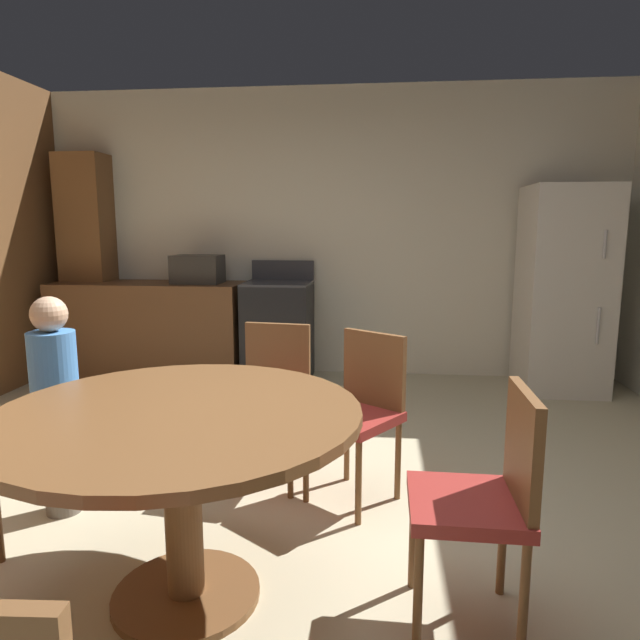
% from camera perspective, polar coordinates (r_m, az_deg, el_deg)
% --- Properties ---
extents(ground_plane, '(14.00, 14.00, 0.00)m').
position_cam_1_polar(ground_plane, '(2.69, -5.42, -22.20)').
color(ground_plane, beige).
extents(wall_back, '(5.73, 0.12, 2.70)m').
position_cam_1_polar(wall_back, '(5.42, 1.04, 8.82)').
color(wall_back, silver).
rests_on(wall_back, ground).
extents(kitchen_counter, '(1.77, 0.60, 0.90)m').
position_cam_1_polar(kitchen_counter, '(5.52, -16.99, -0.97)').
color(kitchen_counter, brown).
rests_on(kitchen_counter, ground).
extents(pantry_column, '(0.44, 0.36, 2.10)m').
position_cam_1_polar(pantry_column, '(5.90, -22.57, 5.24)').
color(pantry_column, brown).
rests_on(pantry_column, ground).
extents(oven_range, '(0.60, 0.60, 1.10)m').
position_cam_1_polar(oven_range, '(5.17, -4.26, -1.08)').
color(oven_range, black).
rests_on(oven_range, ground).
extents(refrigerator, '(0.68, 0.68, 1.76)m').
position_cam_1_polar(refrigerator, '(5.22, 23.68, 2.83)').
color(refrigerator, silver).
rests_on(refrigerator, ground).
extents(microwave, '(0.44, 0.32, 0.26)m').
position_cam_1_polar(microwave, '(5.28, -12.42, 5.11)').
color(microwave, '#2D2B28').
rests_on(microwave, kitchen_counter).
extents(dining_table, '(1.34, 1.34, 0.76)m').
position_cam_1_polar(dining_table, '(2.16, -14.11, -12.54)').
color(dining_table, brown).
rests_on(dining_table, ground).
extents(chair_east, '(0.40, 0.40, 0.87)m').
position_cam_1_polar(chair_east, '(2.11, 16.67, -16.50)').
color(chair_east, brown).
rests_on(chair_east, ground).
extents(chair_northeast, '(0.56, 0.56, 0.87)m').
position_cam_1_polar(chair_northeast, '(2.93, 4.18, -8.68)').
color(chair_northeast, brown).
rests_on(chair_northeast, ground).
extents(chair_north, '(0.44, 0.44, 0.87)m').
position_cam_1_polar(chair_north, '(3.16, -4.92, -7.29)').
color(chair_north, brown).
rests_on(chair_north, ground).
extents(person_child, '(0.31, 0.31, 1.09)m').
position_cam_1_polar(person_child, '(3.02, -25.43, -7.46)').
color(person_child, '#665B51').
rests_on(person_child, ground).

